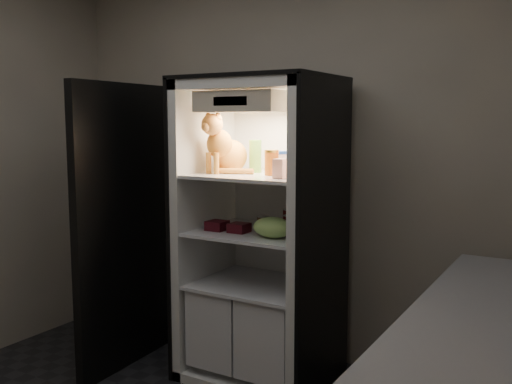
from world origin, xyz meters
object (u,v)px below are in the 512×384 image
parmesan_shaker (255,156)px  soda_can_b (292,225)px  soda_can_a (288,219)px  soda_can_c (289,225)px  mayo_tub (279,162)px  grape_bag (273,227)px  berry_box_left (217,225)px  pepper_jar (300,160)px  tabby_cat (225,149)px  cream_carton (280,169)px  berry_box_right (239,228)px  condiment_jar (263,223)px  salsa_jar (272,163)px  refrigerator (262,252)px

parmesan_shaker → soda_can_b: parmesan_shaker is taller
soda_can_a → soda_can_c: soda_can_a is taller
mayo_tub → soda_can_c: size_ratio=1.13×
soda_can_a → mayo_tub: bearing=-152.8°
grape_bag → berry_box_left: (-0.41, 0.02, -0.03)m
soda_can_b → pepper_jar: bearing=60.0°
mayo_tub → soda_can_a: size_ratio=1.09×
tabby_cat → grape_bag: (0.41, -0.11, -0.44)m
tabby_cat → cream_carton: 0.50m
berry_box_right → tabby_cat: bearing=152.6°
tabby_cat → condiment_jar: 0.52m
soda_can_a → berry_box_left: size_ratio=1.10×
grape_bag → pepper_jar: bearing=64.2°
tabby_cat → berry_box_right: 0.50m
condiment_jar → salsa_jar: bearing=-28.8°
pepper_jar → soda_can_c: pepper_jar is taller
salsa_jar → mayo_tub: bearing=99.9°
mayo_tub → berry_box_left: bearing=-145.1°
tabby_cat → pepper_jar: (0.49, 0.06, -0.06)m
parmesan_shaker → condiment_jar: 0.42m
refrigerator → salsa_jar: size_ratio=12.49×
soda_can_c → grape_bag: bearing=-118.4°
berry_box_left → pepper_jar: bearing=17.2°
tabby_cat → grape_bag: size_ratio=1.66×
condiment_jar → berry_box_left: condiment_jar is taller
pepper_jar → berry_box_right: pepper_jar is taller
refrigerator → condiment_jar: 0.20m
grape_bag → berry_box_left: 0.41m
berry_box_right → mayo_tub: bearing=52.8°
soda_can_c → condiment_jar: 0.22m
soda_can_c → condiment_jar: size_ratio=1.29×
berry_box_right → soda_can_b: bearing=17.1°
tabby_cat → berry_box_left: 0.48m
tabby_cat → mayo_tub: bearing=30.5°
pepper_jar → cream_carton: (-0.03, -0.20, -0.04)m
mayo_tub → pepper_jar: 0.19m
soda_can_a → soda_can_c: (0.09, -0.17, -0.00)m
pepper_jar → refrigerator: bearing=176.3°
pepper_jar → grape_bag: pepper_jar is taller
refrigerator → soda_can_c: bearing=-22.2°
tabby_cat → soda_can_c: tabby_cat is taller
mayo_tub → refrigerator: bearing=-150.4°
cream_carton → grape_bag: cream_carton is taller
berry_box_right → soda_can_a: bearing=48.0°
tabby_cat → berry_box_right: bearing=-19.4°
tabby_cat → berry_box_right: (0.15, -0.08, -0.47)m
condiment_jar → berry_box_right: 0.16m
soda_can_c → berry_box_right: 0.31m
tabby_cat → berry_box_left: bearing=-82.5°
refrigerator → parmesan_shaker: size_ratio=9.27×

